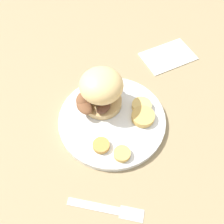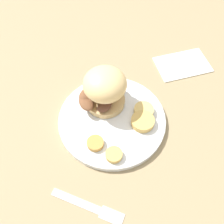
# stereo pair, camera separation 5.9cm
# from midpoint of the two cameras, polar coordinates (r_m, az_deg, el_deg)

# --- Properties ---
(ground_plane) EXTENTS (4.00, 4.00, 0.00)m
(ground_plane) POSITION_cam_midpoint_polar(r_m,az_deg,el_deg) (0.63, -2.70, -2.27)
(ground_plane) COLOR #937F5B
(dinner_plate) EXTENTS (0.25, 0.25, 0.02)m
(dinner_plate) POSITION_cam_midpoint_polar(r_m,az_deg,el_deg) (0.62, -2.73, -1.84)
(dinner_plate) COLOR white
(dinner_plate) RESTS_ON ground_plane
(sandwich) EXTENTS (0.12, 0.10, 0.10)m
(sandwich) POSITION_cam_midpoint_polar(r_m,az_deg,el_deg) (0.59, -5.39, 4.57)
(sandwich) COLOR tan
(sandwich) RESTS_ON dinner_plate
(potato_round_0) EXTENTS (0.05, 0.05, 0.01)m
(potato_round_0) POSITION_cam_midpoint_polar(r_m,az_deg,el_deg) (0.61, 4.00, -1.23)
(potato_round_0) COLOR tan
(potato_round_0) RESTS_ON dinner_plate
(potato_round_1) EXTENTS (0.04, 0.04, 0.01)m
(potato_round_1) POSITION_cam_midpoint_polar(r_m,az_deg,el_deg) (0.57, -5.35, -7.49)
(potato_round_1) COLOR #BC8942
(potato_round_1) RESTS_ON dinner_plate
(potato_round_2) EXTENTS (0.04, 0.04, 0.01)m
(potato_round_2) POSITION_cam_midpoint_polar(r_m,az_deg,el_deg) (0.56, -0.84, -9.32)
(potato_round_2) COLOR tan
(potato_round_2) RESTS_ON dinner_plate
(potato_round_3) EXTENTS (0.05, 0.05, 0.01)m
(potato_round_3) POSITION_cam_midpoint_polar(r_m,az_deg,el_deg) (0.62, 3.79, 1.14)
(potato_round_3) COLOR #DBB766
(potato_round_3) RESTS_ON dinner_plate
(fork) EXTENTS (0.14, 0.09, 0.00)m
(fork) POSITION_cam_midpoint_polar(r_m,az_deg,el_deg) (0.55, -4.47, -20.54)
(fork) COLOR silver
(fork) RESTS_ON ground_plane
(napkin) EXTENTS (0.16, 0.12, 0.01)m
(napkin) POSITION_cam_midpoint_polar(r_m,az_deg,el_deg) (0.77, 9.96, 11.80)
(napkin) COLOR white
(napkin) RESTS_ON ground_plane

